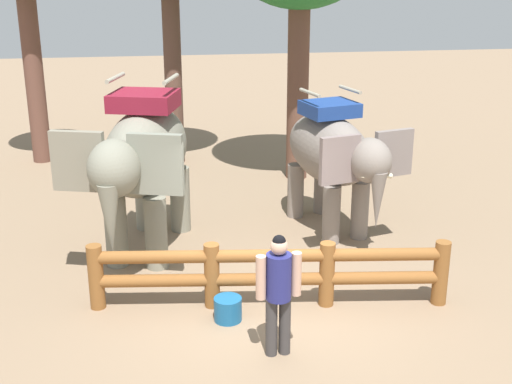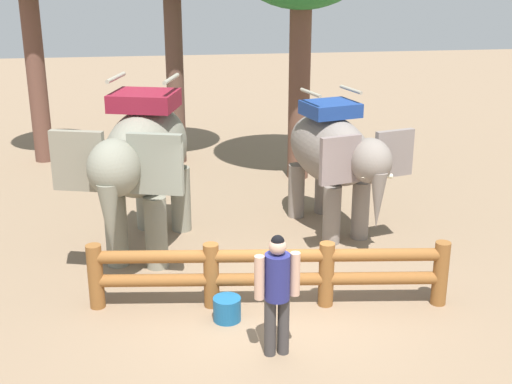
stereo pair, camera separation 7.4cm
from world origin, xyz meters
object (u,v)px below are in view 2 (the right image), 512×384
at_px(log_fence, 269,270).
at_px(feed_bucket, 227,309).
at_px(tourist_woman_in_black, 277,287).
at_px(elephant_near_left, 143,158).
at_px(elephant_center, 334,154).

distance_m(log_fence, feed_bucket, 0.89).
bearing_deg(tourist_woman_in_black, feed_bucket, 119.76).
distance_m(elephant_near_left, feed_bucket, 3.43).
bearing_deg(elephant_near_left, feed_bucket, -66.43).
bearing_deg(feed_bucket, elephant_center, 53.52).
bearing_deg(log_fence, elephant_center, 59.25).
bearing_deg(elephant_near_left, tourist_woman_in_black, -64.70).
height_order(elephant_near_left, feed_bucket, elephant_near_left).
xyz_separation_m(elephant_center, feed_bucket, (-2.44, -3.30, -1.40)).
distance_m(tourist_woman_in_black, feed_bucket, 1.45).
relative_size(elephant_near_left, tourist_woman_in_black, 2.18).
relative_size(elephant_center, tourist_woman_in_black, 1.90).
relative_size(elephant_center, feed_bucket, 7.97).
bearing_deg(tourist_woman_in_black, log_fence, 85.38).
xyz_separation_m(elephant_center, tourist_woman_in_black, (-1.86, -4.32, -0.56)).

